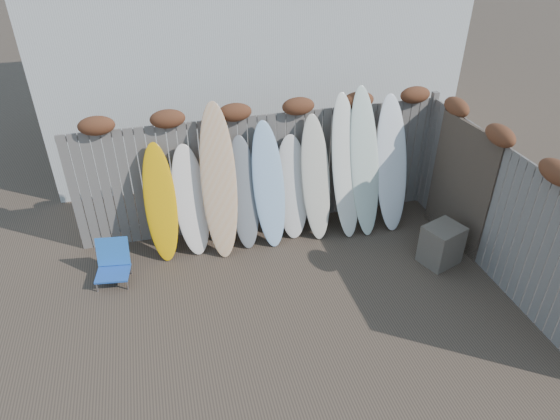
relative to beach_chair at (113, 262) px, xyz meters
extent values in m
plane|color=#493A2D|center=(2.47, -1.51, -0.29)|extent=(80.00, 80.00, 0.00)
cube|color=slate|center=(2.47, 0.89, 0.71)|extent=(6.00, 0.10, 2.00)
cube|color=slate|center=(5.47, 0.89, 0.76)|extent=(0.10, 0.10, 2.10)
ellipsoid|color=brown|center=(0.07, 0.85, 1.81)|extent=(0.52, 0.28, 0.28)
ellipsoid|color=brown|center=(1.07, 0.85, 1.81)|extent=(0.52, 0.28, 0.28)
ellipsoid|color=brown|center=(2.07, 0.85, 1.81)|extent=(0.52, 0.28, 0.28)
ellipsoid|color=brown|center=(3.07, 0.85, 1.81)|extent=(0.52, 0.28, 0.28)
ellipsoid|color=brown|center=(4.07, 0.85, 1.81)|extent=(0.52, 0.28, 0.28)
ellipsoid|color=brown|center=(5.07, 0.85, 1.81)|extent=(0.52, 0.28, 0.28)
cube|color=slate|center=(5.47, -1.31, 0.71)|extent=(0.10, 4.40, 2.00)
ellipsoid|color=brown|center=(5.43, -2.01, 1.81)|extent=(0.28, 0.56, 0.28)
ellipsoid|color=brown|center=(5.43, -0.91, 1.81)|extent=(0.28, 0.56, 0.28)
ellipsoid|color=brown|center=(5.43, 0.19, 1.81)|extent=(0.28, 0.56, 0.28)
cube|color=blue|center=(-0.02, -0.11, -0.11)|extent=(0.52, 0.47, 0.03)
cube|color=blue|center=(0.02, 0.11, 0.12)|extent=(0.49, 0.21, 0.43)
cylinder|color=#BAB9C0|center=(-0.25, -0.26, -0.20)|extent=(0.03, 0.03, 0.18)
cylinder|color=#B4B4BC|center=(-0.20, 0.09, -0.20)|extent=(0.03, 0.03, 0.18)
cylinder|color=#B2B1B9|center=(0.17, -0.32, -0.20)|extent=(0.03, 0.03, 0.18)
cylinder|color=#A2A2A9|center=(0.22, 0.03, -0.20)|extent=(0.03, 0.03, 0.18)
cube|color=#51433D|center=(4.90, -0.88, 0.03)|extent=(0.67, 0.62, 0.64)
cube|color=brown|center=(5.40, -0.35, 0.72)|extent=(0.18, 1.35, 2.02)
ellipsoid|color=#FEAF07|center=(0.80, 0.49, 0.61)|extent=(0.51, 0.66, 1.80)
ellipsoid|color=white|center=(1.26, 0.51, 0.57)|extent=(0.58, 0.67, 1.72)
ellipsoid|color=#FF9B78|center=(1.70, 0.43, 0.88)|extent=(0.61, 0.86, 2.34)
ellipsoid|color=slate|center=(2.09, 0.48, 0.60)|extent=(0.46, 0.64, 1.78)
ellipsoid|color=#A1C5E9|center=(2.49, 0.45, 0.70)|extent=(0.55, 0.73, 1.98)
ellipsoid|color=white|center=(2.90, 0.54, 0.55)|extent=(0.59, 0.65, 1.68)
ellipsoid|color=beige|center=(3.28, 0.46, 0.71)|extent=(0.49, 0.72, 2.00)
ellipsoid|color=white|center=(3.77, 0.44, 0.86)|extent=(0.50, 0.82, 2.29)
ellipsoid|color=silver|center=(4.09, 0.42, 0.90)|extent=(0.53, 0.85, 2.38)
ellipsoid|color=white|center=(4.57, 0.42, 0.81)|extent=(0.55, 0.79, 2.21)
camera|label=1|loc=(0.91, -6.22, 4.62)|focal=32.00mm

